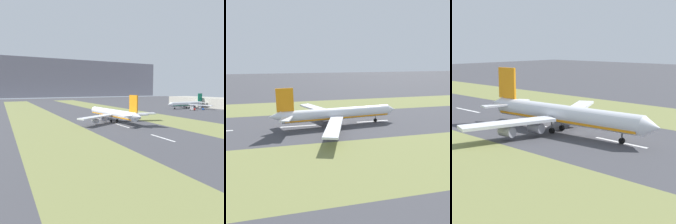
% 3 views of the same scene
% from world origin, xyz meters
% --- Properties ---
extents(ground_plane, '(800.00, 800.00, 0.00)m').
position_xyz_m(ground_plane, '(0.00, 0.00, 0.00)').
color(ground_plane, '#424247').
extents(grass_median_west, '(40.00, 600.00, 0.01)m').
position_xyz_m(grass_median_west, '(-45.00, 0.00, 0.00)').
color(grass_median_west, olive).
rests_on(grass_median_west, ground).
extents(grass_median_east, '(40.00, 600.00, 0.01)m').
position_xyz_m(grass_median_east, '(45.00, 0.00, 0.00)').
color(grass_median_east, olive).
rests_on(grass_median_east, ground).
extents(centreline_dash_near, '(1.20, 18.00, 0.01)m').
position_xyz_m(centreline_dash_near, '(0.00, -63.79, 0.01)').
color(centreline_dash_near, silver).
rests_on(centreline_dash_near, ground).
extents(centreline_dash_mid, '(1.20, 18.00, 0.01)m').
position_xyz_m(centreline_dash_mid, '(0.00, -23.79, 0.01)').
color(centreline_dash_mid, silver).
rests_on(centreline_dash_mid, ground).
extents(centreline_dash_far, '(1.20, 18.00, 0.01)m').
position_xyz_m(centreline_dash_far, '(0.00, 16.21, 0.01)').
color(centreline_dash_far, silver).
rests_on(centreline_dash_far, ground).
extents(airplane_main_jet, '(63.93, 67.22, 20.20)m').
position_xyz_m(airplane_main_jet, '(2.98, -5.69, 6.02)').
color(airplane_main_jet, silver).
rests_on(airplane_main_jet, ground).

